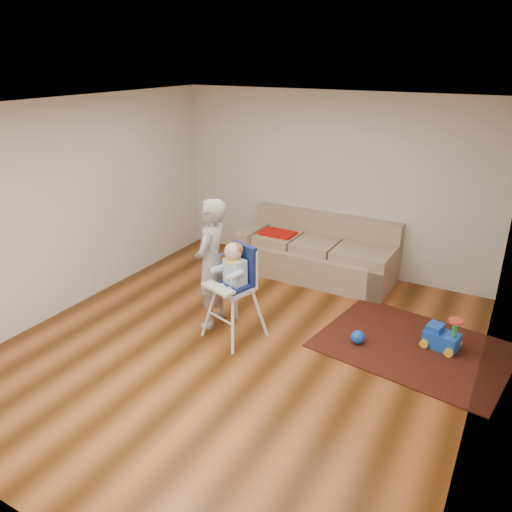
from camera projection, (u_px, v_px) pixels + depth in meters
The scene contains 9 objects.
ground at pixel (239, 346), 5.83m from camera, with size 5.50×5.50×0.00m, color #44240A.
room_envelope at pixel (261, 180), 5.55m from camera, with size 5.04×5.52×2.72m.
sofa at pixel (316, 248), 7.53m from camera, with size 2.35×0.99×0.90m.
side_table at pixel (268, 252), 7.96m from camera, with size 0.47×0.47×0.47m, color black, non-canonical shape.
area_rug at pixel (413, 346), 5.81m from camera, with size 2.07×1.55×0.02m, color black.
ride_on_toy at pixel (443, 332), 5.70m from camera, with size 0.38×0.27×0.41m, color blue, non-canonical shape.
toy_ball at pixel (358, 337), 5.83m from camera, with size 0.16×0.16×0.16m, color blue.
high_chair at pixel (234, 292), 5.83m from camera, with size 0.70×0.70×1.21m.
adult at pixel (211, 264), 6.04m from camera, with size 0.59×0.39×1.63m, color #949497.
Camera 1 is at (2.60, -4.27, 3.18)m, focal length 35.00 mm.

